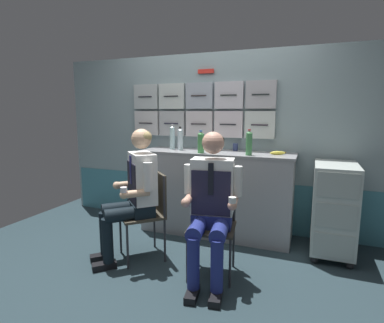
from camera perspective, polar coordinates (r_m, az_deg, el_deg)
The scene contains 15 objects.
ground at distance 2.97m, azimuth -5.24°, elevation -20.35°, with size 4.80×4.80×0.04m, color #24343A.
galley_bulkhead at distance 3.88m, azimuth 3.44°, elevation 3.82°, with size 4.20×0.14×2.15m.
galley_counter at distance 3.67m, azimuth 4.42°, elevation -5.81°, with size 1.79×0.53×0.99m.
service_trolley at distance 3.43m, azimuth 24.81°, elevation -7.62°, with size 0.40×0.65×0.94m.
folding_chair_left at distance 3.10m, azimuth -7.68°, elevation -8.07°, with size 0.57×0.57×0.85m.
crew_member_left at distance 3.02m, azimuth -10.69°, elevation -4.99°, with size 0.66×0.66×1.29m.
folding_chair_right at distance 2.82m, azimuth 4.02°, elevation -9.82°, with size 0.46×0.46×0.85m.
crew_member_right at distance 2.61m, azimuth 3.56°, elevation -7.19°, with size 0.51×0.65×1.28m.
water_bottle_clear at distance 3.44m, azimuth 1.65°, elevation 3.59°, with size 0.07×0.07×0.25m.
sparkling_bottle_green at distance 3.78m, azimuth -3.67°, elevation 4.50°, with size 0.06×0.06×0.31m.
water_bottle_tall at distance 3.70m, azimuth -2.20°, elevation 4.21°, with size 0.06×0.06×0.28m.
water_bottle_blue_cap at distance 3.31m, azimuth 10.54°, elevation 3.41°, with size 0.07×0.07×0.28m.
espresso_cup_small at distance 3.58m, azimuth 4.30°, elevation 2.56°, with size 0.06×0.06×0.08m.
paper_cup_tan at distance 3.68m, azimuth 8.05°, elevation 2.72°, with size 0.06×0.06×0.09m.
snack_banana at distance 3.42m, azimuth 15.65°, elevation 1.54°, with size 0.17×0.10×0.04m.
Camera 1 is at (1.18, -2.30, 1.45)m, focal length 28.73 mm.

